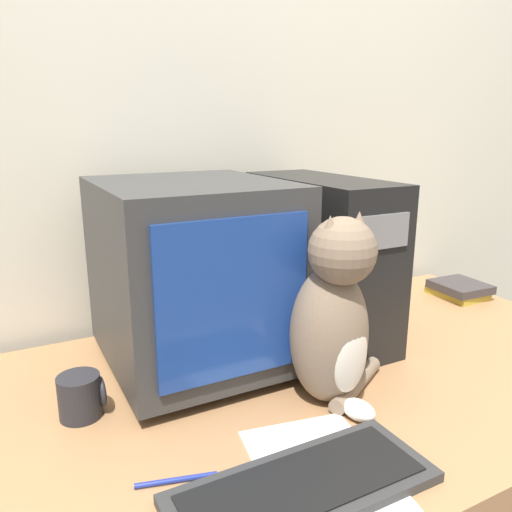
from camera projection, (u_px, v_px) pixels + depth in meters
name	position (u px, v px, depth m)	size (l,w,h in m)	color
wall_back	(226.00, 147.00, 1.49)	(7.00, 0.05, 2.50)	beige
desk	(317.00, 506.00, 1.27)	(1.66, 0.92, 0.75)	#9E7047
crt_monitor	(193.00, 273.00, 1.16)	(0.40, 0.46, 0.44)	#333333
computer_tower	(319.00, 258.00, 1.33)	(0.20, 0.48, 0.43)	black
keyboard	(303.00, 487.00, 0.78)	(0.43, 0.17, 0.02)	#2D2D2D
cat	(334.00, 320.00, 1.00)	(0.27, 0.22, 0.40)	#7A6651
book_stack	(459.00, 289.00, 1.68)	(0.16, 0.18, 0.05)	gold
pen	(176.00, 480.00, 0.81)	(0.13, 0.04, 0.01)	navy
paper_sheet	(323.00, 472.00, 0.83)	(0.26, 0.33, 0.00)	white
mug	(81.00, 396.00, 0.98)	(0.09, 0.08, 0.09)	#232328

